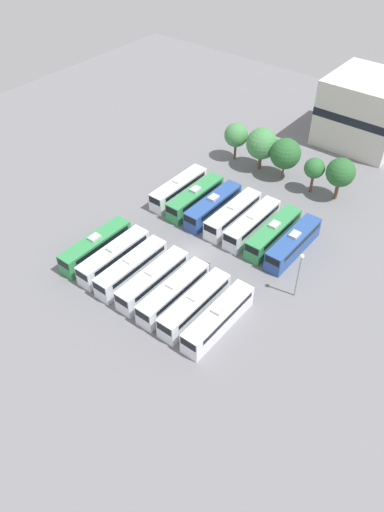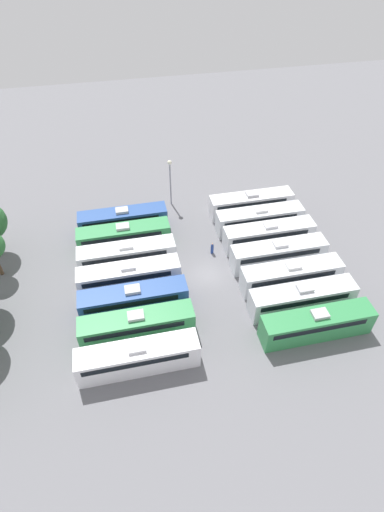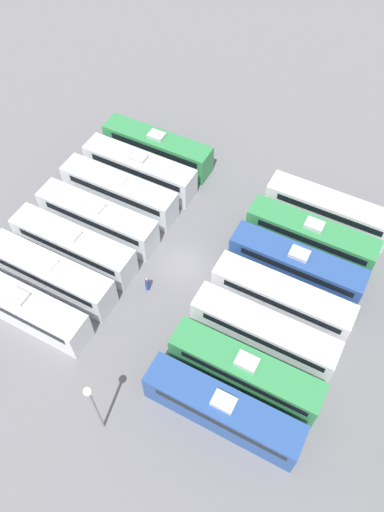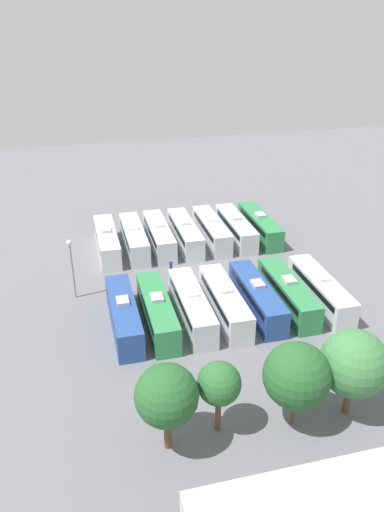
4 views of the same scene
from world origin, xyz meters
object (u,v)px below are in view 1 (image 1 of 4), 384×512
object	(u,v)px
bus_2	(132,268)
bus_9	(213,206)
bus_1	(114,256)
tree_2	(285,154)
bus_10	(233,214)
bus_0	(96,246)
bus_11	(252,223)
tree_4	(341,173)
tree_1	(262,144)
bus_3	(153,279)
depot_building	(366,110)
bus_12	(273,233)
bus_8	(195,197)
bus_4	(174,292)
worker_person	(209,266)
bus_7	(179,188)
bus_13	(293,243)
bus_5	(195,304)
light_pole	(300,268)
tree_3	(314,168)
tree_0	(236,135)
bus_6	(218,318)

from	to	relation	value
bus_2	bus_9	bearing A→B (deg)	89.39
bus_1	tree_2	size ratio (longest dim) A/B	1.60
bus_10	bus_0	bearing A→B (deg)	-121.01
bus_11	tree_4	bearing A→B (deg)	69.86
bus_11	tree_1	world-z (taller)	tree_1
bus_3	depot_building	world-z (taller)	depot_building
bus_12	bus_3	bearing A→B (deg)	-111.78
bus_0	bus_9	xyz separation A→B (m)	(7.09, 17.61, 0.00)
bus_8	bus_0	bearing A→B (deg)	-101.54
bus_8	bus_4	bearing A→B (deg)	-59.33
bus_1	bus_8	distance (m)	17.61
bus_0	bus_1	xyz separation A→B (m)	(3.49, 0.04, 0.00)
worker_person	bus_2	bearing A→B (deg)	-134.72
bus_7	bus_11	distance (m)	14.19
bus_12	depot_building	distance (m)	35.95
bus_0	bus_13	distance (m)	27.38
bus_8	depot_building	distance (m)	37.59
bus_13	tree_4	distance (m)	16.07
bus_4	bus_8	size ratio (longest dim) A/B	1.00
worker_person	tree_4	xyz separation A→B (m)	(5.73, 26.05, 4.11)
bus_4	bus_5	distance (m)	3.33
bus_5	worker_person	world-z (taller)	bus_5
bus_1	worker_person	size ratio (longest dim) A/B	7.12
bus_5	bus_0	bearing A→B (deg)	179.81
bus_1	tree_1	distance (m)	33.42
bus_3	bus_12	world-z (taller)	same
bus_7	bus_8	size ratio (longest dim) A/B	1.00
light_pole	tree_3	bearing A→B (deg)	113.71
bus_7	bus_12	xyz separation A→B (m)	(17.75, -0.28, 0.00)
bus_1	depot_building	world-z (taller)	depot_building
bus_9	light_pole	xyz separation A→B (m)	(18.46, -7.29, 3.18)
bus_4	worker_person	bearing A→B (deg)	90.22
bus_5	tree_4	bearing A→B (deg)	85.93
bus_10	tree_3	xyz separation A→B (m)	(5.16, 14.73, 2.75)
bus_8	tree_2	distance (m)	17.12
bus_1	bus_13	size ratio (longest dim) A/B	1.00
bus_12	tree_4	distance (m)	15.99
bus_8	tree_0	xyz separation A→B (m)	(-3.32, 15.55, 3.06)
bus_10	tree_0	bearing A→B (deg)	123.87
bus_1	bus_11	xyz separation A→B (m)	(10.65, 17.61, 0.00)
bus_10	bus_4	bearing A→B (deg)	-78.95
tree_0	bus_9	bearing A→B (deg)	-66.40
bus_7	tree_3	size ratio (longest dim) A/B	1.88
bus_13	tree_3	bearing A→B (deg)	109.27
bus_0	tree_2	bearing A→B (deg)	73.13
tree_0	worker_person	bearing A→B (deg)	-62.01
tree_0	tree_2	size ratio (longest dim) A/B	0.95
bus_9	bus_11	bearing A→B (deg)	0.31
bus_6	bus_8	world-z (taller)	same
bus_2	worker_person	size ratio (longest dim) A/B	7.12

